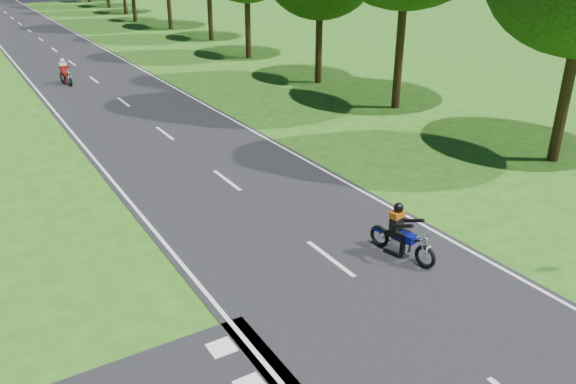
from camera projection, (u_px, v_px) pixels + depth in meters
ground at (382, 298)px, 12.56m from camera, size 160.00×160.00×0.00m
main_road at (29, 31)px, 51.67m from camera, size 7.00×140.00×0.02m
road_markings at (31, 33)px, 50.13m from camera, size 7.40×140.00×0.01m
rider_near_blue at (403, 231)px, 13.93m from camera, size 0.87×1.79×1.43m
rider_far_red at (65, 72)px, 31.56m from camera, size 0.74×1.76×1.42m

